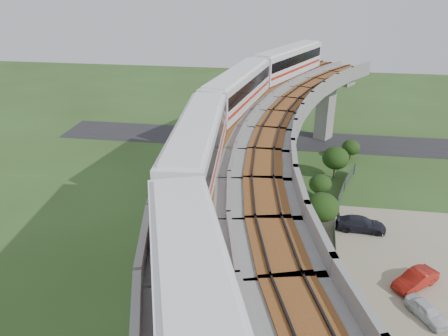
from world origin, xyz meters
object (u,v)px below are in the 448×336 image
(car_white, at_px, (427,311))
(car_dark, at_px, (361,224))
(car_red, at_px, (416,279))
(metro_train, at_px, (245,116))

(car_white, xyz_separation_m, car_dark, (-3.17, 11.28, 0.09))
(car_white, distance_m, car_dark, 11.72)
(car_red, height_order, car_dark, car_dark)
(metro_train, height_order, car_white, metro_train)
(metro_train, bearing_deg, car_white, -26.79)
(metro_train, height_order, car_red, metro_train)
(metro_train, xyz_separation_m, car_red, (14.12, -3.69, -11.59))
(car_white, relative_size, car_red, 0.84)
(car_white, height_order, car_red, car_red)
(metro_train, relative_size, car_dark, 13.07)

